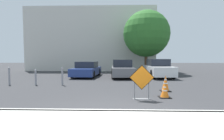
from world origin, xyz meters
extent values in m
plane|color=#333335|center=(0.00, 10.00, 0.00)|extent=(96.00, 96.00, 0.00)
cube|color=#ADAAA3|center=(0.00, -1.59, 0.07)|extent=(28.24, 3.18, 0.14)
cube|color=#ADAAA3|center=(0.00, 0.00, 0.07)|extent=(28.24, 0.20, 0.14)
cube|color=black|center=(1.09, 1.88, 0.86)|extent=(0.96, 0.02, 0.96)
cube|color=orange|center=(1.09, 1.86, 0.86)|extent=(0.90, 0.02, 0.90)
cube|color=slate|center=(1.09, 1.92, 0.01)|extent=(0.66, 0.20, 0.02)
cube|color=slate|center=(0.82, 1.92, 0.43)|extent=(0.04, 0.04, 0.86)
cube|color=slate|center=(1.36, 1.92, 0.43)|extent=(0.04, 0.04, 0.86)
cube|color=black|center=(2.08, 2.25, 0.01)|extent=(0.47, 0.47, 0.03)
cone|color=orange|center=(2.08, 2.25, 0.31)|extent=(0.35, 0.35, 0.55)
cylinder|color=white|center=(2.08, 2.25, 0.43)|extent=(0.11, 0.11, 0.05)
cylinder|color=white|center=(2.08, 2.25, 0.29)|extent=(0.19, 0.19, 0.05)
cube|color=black|center=(2.48, 3.65, 0.01)|extent=(0.47, 0.47, 0.03)
cone|color=orange|center=(2.48, 3.65, 0.40)|extent=(0.35, 0.35, 0.75)
cylinder|color=white|center=(2.48, 3.65, 0.57)|extent=(0.11, 0.11, 0.07)
cylinder|color=white|center=(2.48, 3.65, 0.39)|extent=(0.19, 0.19, 0.07)
cube|color=navy|center=(-2.53, 10.37, 0.48)|extent=(2.11, 4.63, 0.61)
cube|color=#1E232D|center=(-2.53, 10.49, 1.04)|extent=(1.75, 2.18, 0.53)
cylinder|color=black|center=(-1.77, 8.92, 0.31)|extent=(0.24, 0.64, 0.62)
cylinder|color=black|center=(-3.47, 9.02, 0.31)|extent=(0.24, 0.64, 0.62)
cylinder|color=black|center=(-1.60, 11.72, 0.31)|extent=(0.24, 0.64, 0.62)
cylinder|color=black|center=(-3.30, 11.82, 0.31)|extent=(0.24, 0.64, 0.62)
cube|color=slate|center=(0.55, 10.08, 0.53)|extent=(1.91, 4.76, 0.67)
cube|color=#1E232D|center=(0.54, 10.20, 1.18)|extent=(1.61, 2.22, 0.62)
cylinder|color=black|center=(1.40, 8.65, 0.36)|extent=(0.23, 0.72, 0.71)
cylinder|color=black|center=(-0.20, 8.59, 0.36)|extent=(0.23, 0.72, 0.71)
cylinder|color=black|center=(1.29, 11.56, 0.36)|extent=(0.23, 0.72, 0.71)
cylinder|color=black|center=(-0.31, 11.51, 0.36)|extent=(0.23, 0.72, 0.71)
cube|color=white|center=(3.63, 10.20, 0.57)|extent=(1.89, 4.62, 0.75)
cube|color=#1E232D|center=(3.62, 10.31, 1.24)|extent=(1.61, 2.14, 0.59)
cylinder|color=black|center=(4.48, 8.80, 0.36)|extent=(0.22, 0.72, 0.72)
cylinder|color=black|center=(2.85, 8.76, 0.36)|extent=(0.22, 0.72, 0.72)
cylinder|color=black|center=(4.41, 11.64, 0.36)|extent=(0.22, 0.72, 0.72)
cylinder|color=black|center=(2.78, 11.60, 0.36)|extent=(0.22, 0.72, 0.72)
cylinder|color=gray|center=(-3.12, 5.39, 0.52)|extent=(0.11, 0.11, 1.03)
sphere|color=gray|center=(-3.12, 5.39, 1.03)|extent=(0.12, 0.12, 0.12)
cylinder|color=gray|center=(-4.73, 5.39, 0.44)|extent=(0.11, 0.11, 0.88)
sphere|color=gray|center=(-4.73, 5.39, 0.88)|extent=(0.12, 0.12, 0.12)
cylinder|color=gray|center=(-6.34, 5.39, 0.51)|extent=(0.11, 0.11, 1.02)
sphere|color=gray|center=(-6.34, 5.39, 1.02)|extent=(0.12, 0.12, 0.12)
cube|color=beige|center=(-3.32, 19.23, 4.01)|extent=(16.44, 5.00, 8.02)
cylinder|color=#513823|center=(3.22, 14.07, 1.18)|extent=(0.32, 0.32, 2.36)
sphere|color=#2D6B28|center=(3.22, 14.07, 4.21)|extent=(4.92, 4.92, 4.92)
camera|label=1|loc=(0.15, -4.82, 1.59)|focal=28.00mm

